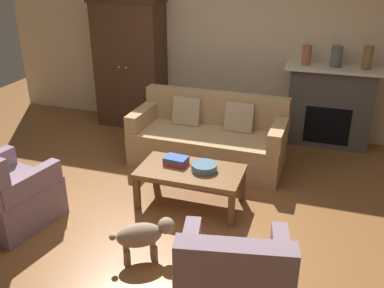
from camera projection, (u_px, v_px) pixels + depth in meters
name	position (u px, v px, depth m)	size (l,w,h in m)	color
ground_plane	(165.00, 209.00, 4.55)	(9.60, 9.60, 0.00)	brown
back_wall	(226.00, 36.00, 6.19)	(7.20, 0.10, 2.80)	beige
fireplace	(329.00, 106.00, 5.88)	(1.26, 0.48, 1.12)	#4C4947
armoire	(131.00, 63.00, 6.48)	(1.06, 0.57, 1.92)	#472D1E
couch	(209.00, 139.00, 5.46)	(1.93, 0.89, 0.86)	tan
coffee_table	(191.00, 174.00, 4.50)	(1.10, 0.60, 0.42)	brown
fruit_bowl	(204.00, 167.00, 4.44)	(0.27, 0.27, 0.08)	slate
book_stack	(176.00, 161.00, 4.57)	(0.25, 0.19, 0.09)	#B73833
mantel_vase_terracotta	(307.00, 55.00, 5.69)	(0.12, 0.12, 0.26)	#A86042
mantel_vase_slate	(336.00, 57.00, 5.58)	(0.15, 0.15, 0.27)	#565B66
mantel_vase_bronze	(368.00, 58.00, 5.47)	(0.12, 0.12, 0.30)	olive
armchair_near_left	(6.00, 195.00, 4.20)	(0.90, 0.90, 0.88)	gray
armchair_near_right	(233.00, 287.00, 3.05)	(0.90, 0.90, 0.88)	gray
dog	(143.00, 235.00, 3.72)	(0.50, 0.39, 0.39)	gray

